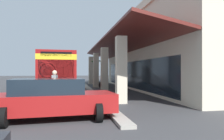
{
  "coord_description": "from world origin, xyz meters",
  "views": [
    {
      "loc": [
        22.1,
        0.92,
        1.76
      ],
      "look_at": [
        3.39,
        4.47,
        1.82
      ],
      "focal_mm": 35.91,
      "sensor_mm": 36.0,
      "label": 1
    }
  ],
  "objects_px": {
    "transit_bus": "(54,70)",
    "pedestrian": "(55,85)",
    "parked_sedan_red": "(52,98)",
    "potted_palm": "(98,80)"
  },
  "relations": [
    {
      "from": "transit_bus",
      "to": "parked_sedan_red",
      "type": "height_order",
      "value": "transit_bus"
    },
    {
      "from": "transit_bus",
      "to": "pedestrian",
      "type": "bearing_deg",
      "value": 4.03
    },
    {
      "from": "transit_bus",
      "to": "parked_sedan_red",
      "type": "bearing_deg",
      "value": 3.46
    },
    {
      "from": "parked_sedan_red",
      "to": "pedestrian",
      "type": "relative_size",
      "value": 2.55
    },
    {
      "from": "parked_sedan_red",
      "to": "pedestrian",
      "type": "bearing_deg",
      "value": -178.0
    },
    {
      "from": "parked_sedan_red",
      "to": "potted_palm",
      "type": "relative_size",
      "value": 1.54
    },
    {
      "from": "transit_bus",
      "to": "pedestrian",
      "type": "height_order",
      "value": "transit_bus"
    },
    {
      "from": "pedestrian",
      "to": "potted_palm",
      "type": "distance_m",
      "value": 13.24
    },
    {
      "from": "parked_sedan_red",
      "to": "potted_palm",
      "type": "bearing_deg",
      "value": 167.06
    },
    {
      "from": "pedestrian",
      "to": "potted_palm",
      "type": "xyz_separation_m",
      "value": [
        -12.68,
        3.78,
        -0.25
      ]
    }
  ]
}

